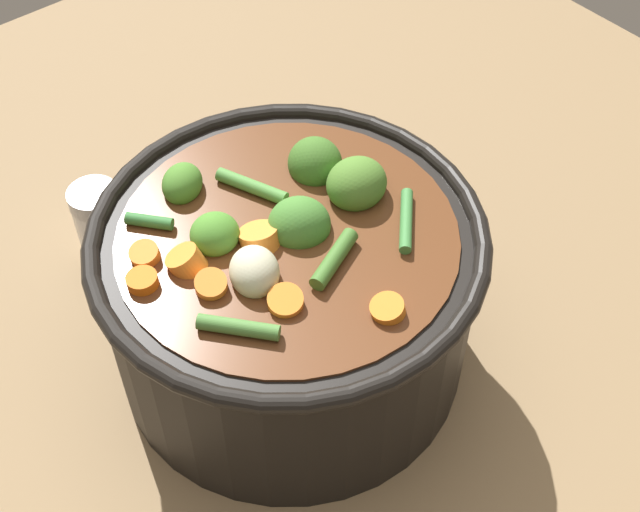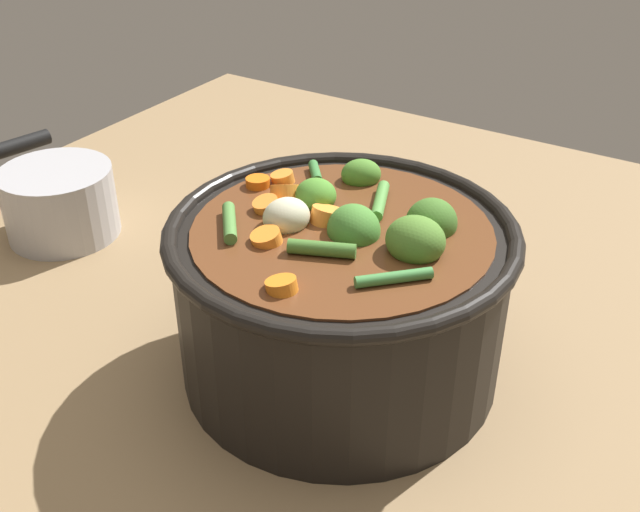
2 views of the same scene
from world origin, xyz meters
name	(u,v)px [view 2 (image 2 of 2)]	position (x,y,z in m)	size (l,w,h in m)	color
ground_plane	(340,366)	(0.00, 0.00, 0.00)	(1.10, 1.10, 0.00)	#8C704C
cooking_pot	(341,295)	(0.00, 0.00, 0.07)	(0.27, 0.27, 0.16)	black
salt_shaker	(382,222)	(0.06, -0.18, 0.04)	(0.04, 0.04, 0.07)	silver
small_saucepan	(58,201)	(0.37, -0.03, 0.04)	(0.19, 0.14, 0.08)	#ADADB2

